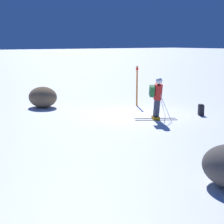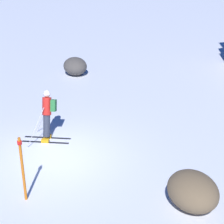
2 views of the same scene
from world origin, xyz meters
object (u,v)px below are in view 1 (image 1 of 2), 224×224
spare_backpack (201,110)px  exposed_boulder_1 (43,97)px  trail_marker (137,84)px  skier (157,96)px

spare_backpack → exposed_boulder_1: size_ratio=0.31×
exposed_boulder_1 → trail_marker: size_ratio=0.78×
skier → exposed_boulder_1: bearing=53.9°
exposed_boulder_1 → trail_marker: bearing=-119.3°
skier → exposed_boulder_1: size_ratio=1.17×
skier → spare_backpack: bearing=-64.5°
skier → spare_backpack: skier is taller
exposed_boulder_1 → spare_backpack: bearing=-141.3°
trail_marker → exposed_boulder_1: bearing=60.7°
spare_backpack → trail_marker: bearing=45.2°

